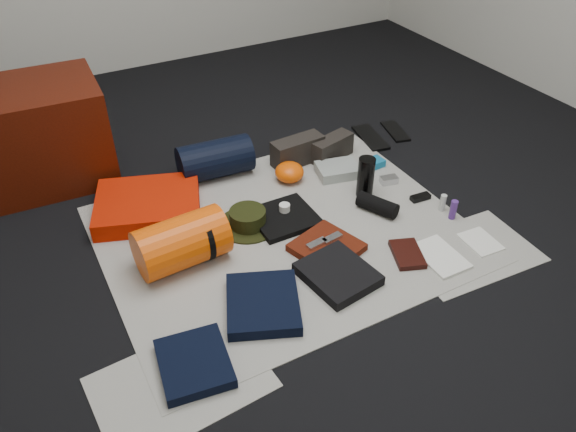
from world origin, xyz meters
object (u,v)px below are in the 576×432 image
stuff_sack (182,242)px  navy_duffel (215,159)px  paperback_book (407,254)px  sleeping_pad (148,205)px  compact_camera (389,180)px  water_bottle (366,177)px  red_cabinet (42,134)px

stuff_sack → navy_duffel: stuff_sack is taller
paperback_book → stuff_sack: bearing=174.7°
stuff_sack → paperback_book: stuff_sack is taller
sleeping_pad → navy_duffel: size_ratio=1.28×
navy_duffel → compact_camera: navy_duffel is taller
water_bottle → compact_camera: water_bottle is taller
red_cabinet → stuff_sack: 1.05m
red_cabinet → paperback_book: size_ratio=3.31×
water_bottle → navy_duffel: bearing=138.2°
navy_duffel → stuff_sack: bearing=-119.7°
sleeping_pad → navy_duffel: 0.44m
water_bottle → compact_camera: size_ratio=2.39×
navy_duffel → paperback_book: (0.48, -1.00, -0.09)m
sleeping_pad → navy_duffel: navy_duffel is taller
red_cabinet → navy_duffel: bearing=-25.4°
sleeping_pad → water_bottle: bearing=-20.3°
red_cabinet → compact_camera: (1.51, -0.90, -0.23)m
red_cabinet → sleeping_pad: 0.68m
red_cabinet → paperback_book: (1.23, -1.40, -0.23)m
water_bottle → red_cabinet: bearing=145.3°
navy_duffel → water_bottle: 0.78m
red_cabinet → sleeping_pad: (0.34, -0.56, -0.20)m
compact_camera → paperback_book: bearing=-106.6°
navy_duffel → compact_camera: (0.76, -0.49, -0.08)m
red_cabinet → stuff_sack: bearing=-66.7°
red_cabinet → compact_camera: 1.77m
compact_camera → stuff_sack: bearing=-164.0°
red_cabinet → sleeping_pad: bearing=-55.6°
sleeping_pad → compact_camera: sleeping_pad is taller
water_bottle → sleeping_pad: bearing=159.7°
red_cabinet → water_bottle: size_ratio=2.91×
stuff_sack → compact_camera: 1.15m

